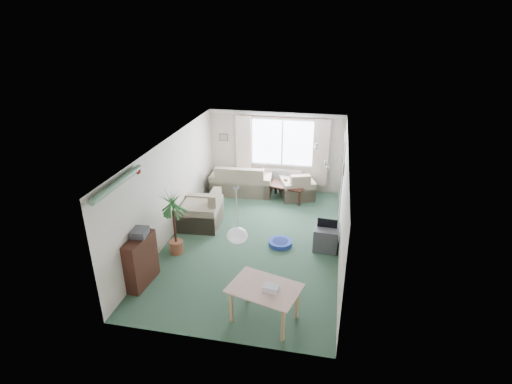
% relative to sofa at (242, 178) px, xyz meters
% --- Properties ---
extents(ground, '(6.50, 6.50, 0.00)m').
position_rel_sofa_xyz_m(ground, '(0.94, -2.75, -0.45)').
color(ground, '#2B4835').
extents(window, '(1.80, 0.03, 1.30)m').
position_rel_sofa_xyz_m(window, '(1.14, 0.48, 1.05)').
color(window, white).
extents(curtain_rod, '(2.60, 0.03, 0.03)m').
position_rel_sofa_xyz_m(curtain_rod, '(1.14, 0.40, 1.82)').
color(curtain_rod, black).
extents(curtain_left, '(0.45, 0.08, 2.00)m').
position_rel_sofa_xyz_m(curtain_left, '(-0.01, 0.38, 0.82)').
color(curtain_left, beige).
extents(curtain_right, '(0.45, 0.08, 2.00)m').
position_rel_sofa_xyz_m(curtain_right, '(2.29, 0.38, 0.82)').
color(curtain_right, beige).
extents(radiator, '(1.20, 0.10, 0.55)m').
position_rel_sofa_xyz_m(radiator, '(1.14, 0.44, -0.05)').
color(radiator, white).
extents(doorway, '(0.03, 0.95, 2.00)m').
position_rel_sofa_xyz_m(doorway, '(2.92, -0.55, 0.55)').
color(doorway, black).
extents(pendant_lamp, '(0.36, 0.36, 0.36)m').
position_rel_sofa_xyz_m(pendant_lamp, '(1.14, -5.05, 1.03)').
color(pendant_lamp, white).
extents(tinsel_garland, '(1.60, 1.60, 0.12)m').
position_rel_sofa_xyz_m(tinsel_garland, '(-0.98, -5.05, 1.83)').
color(tinsel_garland, '#196626').
extents(bauble_cluster_a, '(0.20, 0.20, 0.20)m').
position_rel_sofa_xyz_m(bauble_cluster_a, '(2.24, -1.85, 1.77)').
color(bauble_cluster_a, silver).
extents(bauble_cluster_b, '(0.20, 0.20, 0.20)m').
position_rel_sofa_xyz_m(bauble_cluster_b, '(2.54, -3.05, 1.77)').
color(bauble_cluster_b, silver).
extents(wall_picture_back, '(0.28, 0.03, 0.22)m').
position_rel_sofa_xyz_m(wall_picture_back, '(-0.66, 0.48, 1.10)').
color(wall_picture_back, brown).
extents(wall_picture_right, '(0.03, 0.24, 0.30)m').
position_rel_sofa_xyz_m(wall_picture_right, '(2.92, -1.55, 1.10)').
color(wall_picture_right, brown).
extents(sofa, '(1.85, 1.05, 0.90)m').
position_rel_sofa_xyz_m(sofa, '(0.00, 0.00, 0.00)').
color(sofa, beige).
rests_on(sofa, ground).
extents(armchair_corner, '(1.15, 1.12, 0.81)m').
position_rel_sofa_xyz_m(armchair_corner, '(1.68, -0.02, -0.04)').
color(armchair_corner, beige).
rests_on(armchair_corner, ground).
extents(armchair_left, '(1.07, 1.12, 0.95)m').
position_rel_sofa_xyz_m(armchair_left, '(-0.56, -2.22, 0.02)').
color(armchair_left, beige).
rests_on(armchair_left, ground).
extents(coffee_table, '(1.13, 0.81, 0.46)m').
position_rel_sofa_xyz_m(coffee_table, '(1.42, -0.26, -0.22)').
color(coffee_table, black).
rests_on(coffee_table, ground).
extents(photo_frame, '(0.12, 0.06, 0.16)m').
position_rel_sofa_xyz_m(photo_frame, '(1.36, -0.21, 0.09)').
color(photo_frame, brown).
rests_on(photo_frame, coffee_table).
extents(bookshelf, '(0.35, 0.87, 1.03)m').
position_rel_sofa_xyz_m(bookshelf, '(-0.90, -4.79, 0.07)').
color(bookshelf, black).
rests_on(bookshelf, ground).
extents(hifi_box, '(0.31, 0.38, 0.14)m').
position_rel_sofa_xyz_m(hifi_box, '(-0.90, -4.68, 0.65)').
color(hifi_box, '#3D3D43').
rests_on(hifi_box, bookshelf).
extents(houseplant, '(0.67, 0.67, 1.55)m').
position_rel_sofa_xyz_m(houseplant, '(-0.67, -3.59, 0.33)').
color(houseplant, '#265C1F').
rests_on(houseplant, ground).
extents(dining_table, '(1.23, 0.99, 0.67)m').
position_rel_sofa_xyz_m(dining_table, '(1.67, -5.35, -0.11)').
color(dining_table, tan).
rests_on(dining_table, ground).
extents(gift_box, '(0.27, 0.21, 0.12)m').
position_rel_sofa_xyz_m(gift_box, '(1.80, -5.41, 0.29)').
color(gift_box, silver).
rests_on(gift_box, dining_table).
extents(tv_cube, '(0.57, 0.62, 0.54)m').
position_rel_sofa_xyz_m(tv_cube, '(2.64, -2.71, -0.18)').
color(tv_cube, '#333338').
rests_on(tv_cube, ground).
extents(pet_bed, '(0.57, 0.57, 0.11)m').
position_rel_sofa_xyz_m(pet_bed, '(1.59, -2.81, -0.39)').
color(pet_bed, navy).
rests_on(pet_bed, ground).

